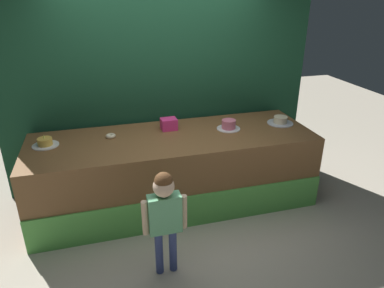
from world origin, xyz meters
TOP-DOWN VIEW (x-y plane):
  - ground_plane at (0.00, 0.00)m, footprint 12.00×12.00m
  - stage_platform at (0.00, 0.53)m, footprint 3.26×1.10m
  - curtain_backdrop at (0.00, 1.18)m, footprint 3.92×0.08m
  - child_figure at (-0.34, -0.59)m, footprint 0.40×0.18m
  - pink_box at (0.00, 0.77)m, footprint 0.19×0.16m
  - donut at (-0.69, 0.69)m, footprint 0.11×0.11m
  - cake_left at (-1.38, 0.66)m, footprint 0.28×0.28m
  - cake_center at (0.69, 0.58)m, footprint 0.28×0.28m
  - cake_right at (1.38, 0.59)m, footprint 0.32×0.32m

SIDE VIEW (x-z plane):
  - ground_plane at x=0.00m, z-range 0.00..0.00m
  - stage_platform at x=0.00m, z-range 0.00..0.86m
  - child_figure at x=-0.34m, z-range 0.15..1.19m
  - donut at x=-0.69m, z-range 0.87..0.91m
  - cake_right at x=1.38m, z-range 0.86..0.95m
  - cake_left at x=-1.38m, z-range 0.84..0.97m
  - cake_center at x=0.69m, z-range 0.86..0.97m
  - pink_box at x=0.00m, z-range 0.87..1.00m
  - curtain_backdrop at x=0.00m, z-range 0.00..2.87m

